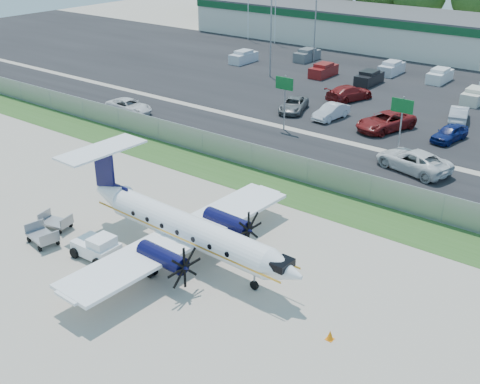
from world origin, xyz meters
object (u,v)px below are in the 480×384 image
Objects in this scene: aircraft at (185,228)px; baggage_cart_far at (42,236)px; baggage_cart_near at (56,222)px; pushback_tug at (98,247)px.

aircraft is 7.16× the size of baggage_cart_far.
aircraft reaches higher than baggage_cart_near.
pushback_tug reaches higher than baggage_cart_far.
baggage_cart_near is (-8.78, -2.35, -1.46)m from aircraft.
baggage_cart_near is at bearing 171.61° from pushback_tug.
pushback_tug is 4.86m from baggage_cart_near.
aircraft is at bearing 14.97° from baggage_cart_near.
baggage_cart_far is at bearing -152.92° from aircraft.
pushback_tug is 1.29× the size of baggage_cart_near.
aircraft is 8.92m from baggage_cart_far.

